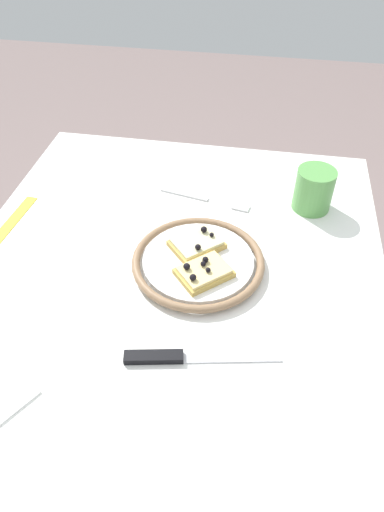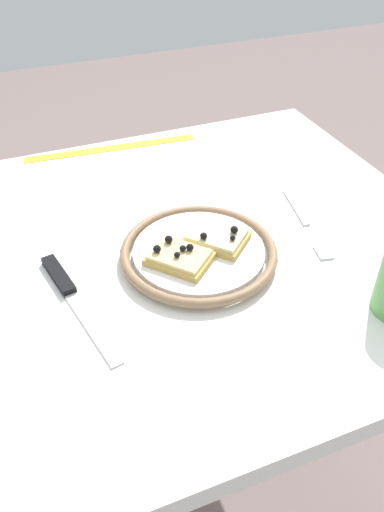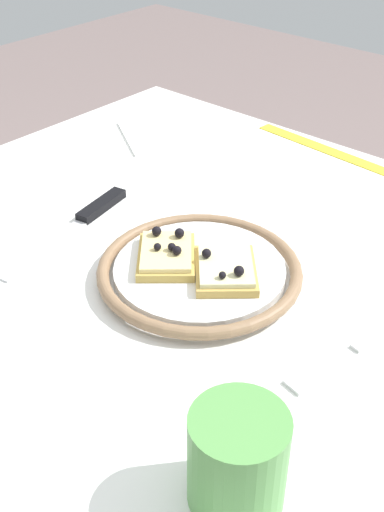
# 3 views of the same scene
# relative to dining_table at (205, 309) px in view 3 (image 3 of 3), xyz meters

# --- Properties ---
(dining_table) EXTENTS (0.92, 0.78, 0.70)m
(dining_table) POSITION_rel_dining_table_xyz_m (0.00, 0.00, 0.00)
(dining_table) COLOR white
(dining_table) RESTS_ON ground_plane
(plate) EXTENTS (0.24, 0.24, 0.02)m
(plate) POSITION_rel_dining_table_xyz_m (-0.03, 0.05, 0.10)
(plate) COLOR white
(plate) RESTS_ON dining_table
(pizza_slice_near) EXTENTS (0.11, 0.11, 0.03)m
(pizza_slice_near) POSITION_rel_dining_table_xyz_m (0.01, 0.06, 0.12)
(pizza_slice_near) COLOR tan
(pizza_slice_near) RESTS_ON plate
(pizza_slice_far) EXTENTS (0.11, 0.11, 0.03)m
(pizza_slice_far) POSITION_rel_dining_table_xyz_m (-0.06, 0.04, 0.12)
(pizza_slice_far) COLOR tan
(pizza_slice_far) RESTS_ON plate
(knife) EXTENTS (0.06, 0.24, 0.01)m
(knife) POSITION_rel_dining_table_xyz_m (0.17, 0.05, 0.10)
(knife) COLOR silver
(knife) RESTS_ON dining_table
(fork) EXTENTS (0.06, 0.20, 0.00)m
(fork) POSITION_rel_dining_table_xyz_m (-0.23, 0.03, 0.09)
(fork) COLOR silver
(fork) RESTS_ON dining_table
(cup) EXTENTS (0.08, 0.08, 0.09)m
(cup) POSITION_rel_dining_table_xyz_m (-0.25, 0.25, 0.14)
(cup) COLOR #599E4C
(cup) RESTS_ON dining_table
(measuring_tape) EXTENTS (0.36, 0.05, 0.00)m
(measuring_tape) POSITION_rel_dining_table_xyz_m (0.00, -0.35, 0.09)
(measuring_tape) COLOR yellow
(measuring_tape) RESTS_ON dining_table
(napkin) EXTENTS (0.18, 0.17, 0.00)m
(napkin) POSITION_rel_dining_table_xyz_m (0.29, -0.22, 0.09)
(napkin) COLOR white
(napkin) RESTS_ON dining_table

